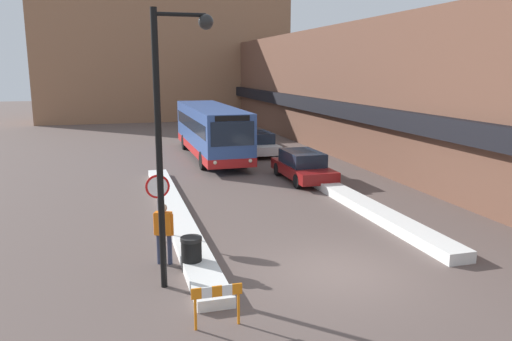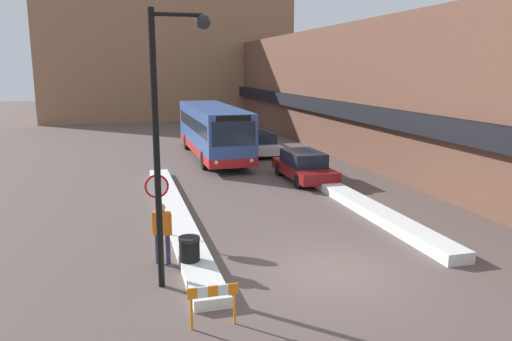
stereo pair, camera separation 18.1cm
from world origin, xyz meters
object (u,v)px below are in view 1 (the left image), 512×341
Objects in this scene: city_bus at (211,130)px; parked_car_middle at (258,143)px; parked_car_back at (237,132)px; pedestrian at (164,228)px; street_lamp at (169,122)px; trash_bin at (192,254)px; stop_sign at (158,193)px; construction_barricade at (217,298)px; parked_car_front at (303,166)px.

parked_car_middle is (3.11, 0.26, -0.98)m from city_bus.
pedestrian is (-7.66, -22.29, 0.30)m from parked_car_back.
parked_car_back reaches higher than parked_car_middle.
city_bus reaches higher than parked_car_middle.
parked_car_back is 23.57m from pedestrian.
trash_bin is (0.57, 0.85, -3.70)m from street_lamp.
city_bus is 6.63× the size of pedestrian.
parked_car_back is 0.63× the size of street_lamp.
city_bus is at bearing 96.91° from pedestrian.
trash_bin is at bearing -76.62° from stop_sign.
city_bus reaches higher than parked_car_back.
trash_bin is at bearing -111.82° from parked_car_middle.
street_lamp is 4.27m from construction_barricade.
parked_car_back is 21.72m from stop_sign.
parked_car_front is at bearing -90.00° from parked_car_middle.
stop_sign reaches higher than parked_car_front.
city_bus is 2.71× the size of parked_car_back.
stop_sign is 4.36m from street_lamp.
parked_car_back is 2.45× the size of pedestrian.
parked_car_front is at bearing -67.65° from city_bus.
street_lamp is at bearing 104.82° from construction_barricade.
parked_car_front is at bearing 71.79° from pedestrian.
street_lamp is at bearing -63.99° from pedestrian.
street_lamp reaches higher than parked_car_front.
stop_sign reaches higher than parked_car_middle.
parked_car_back is at bearing 90.00° from parked_car_middle.
pedestrian reaches higher than trash_bin.
city_bus is 2.50× the size of parked_car_front.
parked_car_middle is 4.67× the size of trash_bin.
parked_car_back is 24.01m from trash_bin.
city_bus is at bearing 77.28° from trash_bin.
parked_car_front is 4.92× the size of trash_bin.
pedestrian is at bearing -108.95° from parked_car_back.
stop_sign is at bearing 111.24° from pedestrian.
construction_barricade is (-6.94, -12.83, -0.06)m from parked_car_front.
parked_car_middle is 2.03× the size of stop_sign.
parked_car_back is at bearing 72.39° from street_lamp.
stop_sign is 2.03m from pedestrian.
pedestrian reaches higher than construction_barricade.
stop_sign is 2.29× the size of trash_bin.
trash_bin is (0.66, -0.68, -0.58)m from pedestrian.
parked_car_middle is at bearing 90.00° from parked_car_front.
pedestrian reaches higher than parked_car_front.
city_bus is 1.72× the size of street_lamp.
trash_bin is (0.63, -2.64, -1.10)m from stop_sign.
parked_car_middle is 18.45m from pedestrian.
parked_car_middle reaches higher than construction_barricade.
city_bus is 10.63× the size of construction_barricade.
trash_bin is (-6.99, -9.64, -0.25)m from parked_car_front.
city_bus is 20.78m from construction_barricade.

